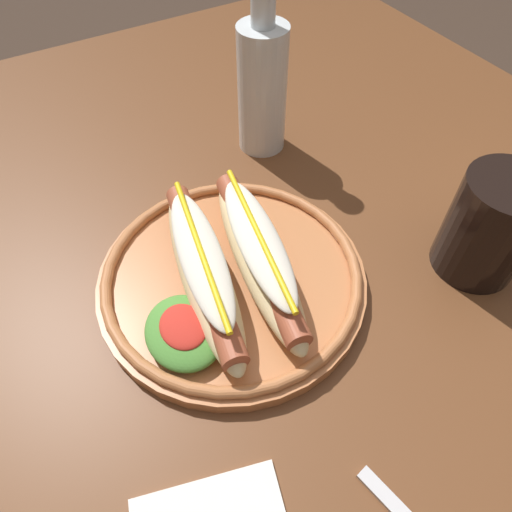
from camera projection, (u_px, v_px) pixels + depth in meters
ground_plane at (303, 469)px, 1.08m from camera, size 8.00×8.00×0.00m
dining_table at (346, 330)px, 0.57m from camera, size 1.42×1.00×0.74m
hot_dog_plate at (230, 272)px, 0.48m from camera, size 0.29×0.29×0.08m
soda_cup at (491, 227)px, 0.48m from camera, size 0.09×0.09×0.12m
glass_bottle at (262, 83)px, 0.58m from camera, size 0.06×0.06×0.25m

